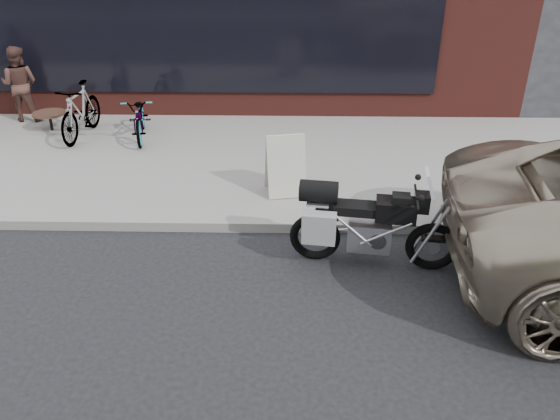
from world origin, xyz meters
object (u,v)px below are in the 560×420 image
object	(u,v)px
bicycle_rear	(80,111)
sandwich_sign	(285,164)
cafe_table	(49,114)
bicycle_front	(140,117)
cafe_patron_left	(20,84)
motorcycle	(363,224)

from	to	relation	value
bicycle_rear	sandwich_sign	size ratio (longest dim) A/B	1.85
bicycle_rear	cafe_table	world-z (taller)	bicycle_rear
bicycle_front	sandwich_sign	distance (m)	3.80
cafe_table	cafe_patron_left	bearing A→B (deg)	140.50
cafe_table	motorcycle	bearing A→B (deg)	-38.18
bicycle_front	cafe_patron_left	distance (m)	3.05
motorcycle	sandwich_sign	world-z (taller)	motorcycle
sandwich_sign	cafe_patron_left	xyz separation A→B (m)	(-5.76, 3.50, 0.32)
sandwich_sign	cafe_patron_left	bearing A→B (deg)	137.44
cafe_table	bicycle_front	bearing A→B (deg)	-11.59
sandwich_sign	cafe_table	size ratio (longest dim) A/B	1.44
sandwich_sign	cafe_patron_left	distance (m)	6.75
motorcycle	bicycle_rear	bearing A→B (deg)	147.83
motorcycle	cafe_patron_left	distance (m)	8.66
bicycle_rear	bicycle_front	bearing A→B (deg)	2.19
bicycle_rear	cafe_patron_left	xyz separation A→B (m)	(-1.63, 1.03, 0.26)
cafe_table	sandwich_sign	bearing A→B (deg)	-29.77
motorcycle	bicycle_front	bearing A→B (deg)	140.60
motorcycle	bicycle_front	xyz separation A→B (m)	(-3.96, 4.28, -0.01)
sandwich_sign	cafe_table	xyz separation A→B (m)	(-4.95, 2.83, -0.13)
cafe_patron_left	bicycle_rear	bearing A→B (deg)	146.26
bicycle_front	cafe_table	bearing A→B (deg)	156.90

